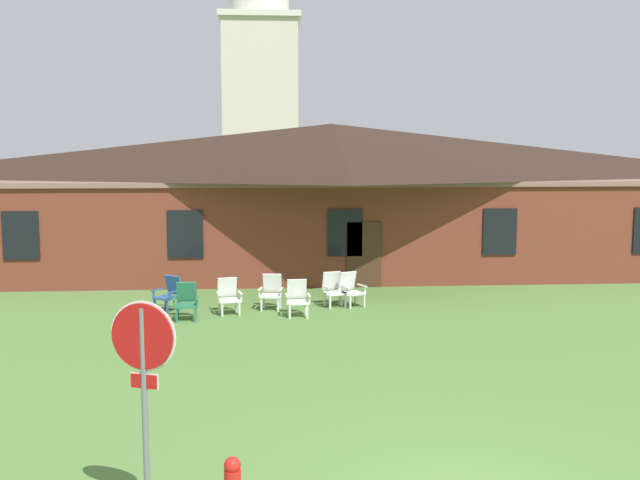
{
  "coord_description": "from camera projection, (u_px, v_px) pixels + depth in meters",
  "views": [
    {
      "loc": [
        -2.45,
        -8.26,
        4.35
      ],
      "look_at": [
        -1.21,
        8.82,
        2.25
      ],
      "focal_mm": 41.0,
      "sensor_mm": 36.0,
      "label": 1
    }
  ],
  "objects": [
    {
      "name": "lawn_chair_near_door",
      "position": [
        186.0,
        300.0,
        18.87
      ],
      "size": [
        0.66,
        0.69,
        0.96
      ],
      "color": "#28704C",
      "rests_on": "ground"
    },
    {
      "name": "lawn_chair_under_eave",
      "position": [
        351.0,
        288.0,
        20.5
      ],
      "size": [
        0.8,
        0.84,
        0.96
      ],
      "color": "silver",
      "rests_on": "ground"
    },
    {
      "name": "lawn_chair_by_porch",
      "position": [
        169.0,
        293.0,
        19.89
      ],
      "size": [
        0.85,
        0.87,
        0.96
      ],
      "color": "#2D5693",
      "rests_on": "ground"
    },
    {
      "name": "dome_tower",
      "position": [
        260.0,
        86.0,
        47.99
      ],
      "size": [
        5.18,
        5.18,
        18.71
      ],
      "color": "beige",
      "rests_on": "ground"
    },
    {
      "name": "lawn_chair_right_end",
      "position": [
        297.0,
        297.0,
        19.28
      ],
      "size": [
        0.66,
        0.69,
        0.96
      ],
      "color": "silver",
      "rests_on": "ground"
    },
    {
      "name": "lawn_chair_far_side",
      "position": [
        334.0,
        288.0,
        20.51
      ],
      "size": [
        0.74,
        0.79,
        0.96
      ],
      "color": "silver",
      "rests_on": "ground"
    },
    {
      "name": "lawn_chair_middle",
      "position": [
        271.0,
        291.0,
        20.14
      ],
      "size": [
        0.7,
        0.74,
        0.96
      ],
      "color": "silver",
      "rests_on": "ground"
    },
    {
      "name": "lawn_chair_left_end",
      "position": [
        228.0,
        295.0,
        19.54
      ],
      "size": [
        0.73,
        0.77,
        0.96
      ],
      "color": "silver",
      "rests_on": "ground"
    },
    {
      "name": "brick_building",
      "position": [
        331.0,
        193.0,
        27.96
      ],
      "size": [
        26.02,
        10.4,
        5.36
      ],
      "color": "brown",
      "rests_on": "ground"
    },
    {
      "name": "stop_sign",
      "position": [
        144.0,
        369.0,
        8.22
      ],
      "size": [
        0.77,
        0.3,
        2.68
      ],
      "color": "slate",
      "rests_on": "ground"
    }
  ]
}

